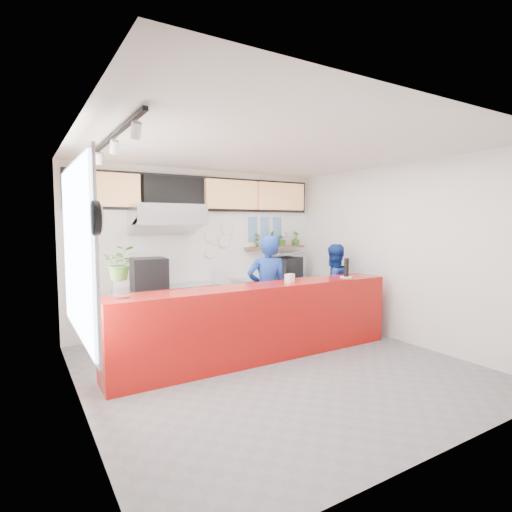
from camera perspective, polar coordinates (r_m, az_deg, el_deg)
name	(u,v)px	position (r m, az deg, el deg)	size (l,w,h in m)	color
floor	(276,366)	(5.81, 2.84, -15.47)	(5.00, 5.00, 0.00)	slate
ceiling	(277,149)	(5.54, 2.97, 15.08)	(5.00, 5.00, 0.00)	silver
wall_back	(203,249)	(7.66, -7.63, 0.93)	(5.00, 5.00, 0.00)	white
wall_left	(78,272)	(4.57, -24.04, -2.05)	(5.00, 5.00, 0.00)	white
wall_right	(398,253)	(7.17, 19.68, 0.43)	(5.00, 5.00, 0.00)	white
service_counter	(261,322)	(5.96, 0.68, -9.38)	(4.50, 0.60, 1.10)	#A6100B
cream_band	(202,191)	(7.66, -7.70, 9.17)	(5.00, 0.02, 0.80)	beige
prep_bench	(168,312)	(7.25, -12.44, -7.75)	(1.80, 0.60, 0.90)	#B2B5BA
panini_oven	(149,273)	(7.03, -15.05, -2.37)	(0.56, 0.56, 0.51)	black
extraction_hood	(167,214)	(7.03, -12.56, 5.82)	(1.20, 0.70, 0.35)	#B2B5BA
hood_lip	(168,226)	(7.03, -12.53, 4.19)	(1.20, 0.70, 0.08)	#B2B5BA
right_bench	(276,299)	(8.26, 2.94, -6.10)	(1.80, 0.60, 0.90)	#B2B5BA
espresso_machine	(286,267)	(8.30, 4.35, -1.54)	(0.61, 0.44, 0.39)	black
espresso_tray	(286,253)	(8.27, 4.36, 0.38)	(0.56, 0.39, 0.05)	#A2A6A9
herb_shelf	(275,247)	(8.35, 2.77, 1.29)	(1.40, 0.18, 0.04)	brown
menu_board_far_left	(106,189)	(7.03, -20.67, 8.89)	(1.10, 0.10, 0.55)	tan
menu_board_mid_left	(174,192)	(7.34, -11.62, 8.91)	(1.10, 0.10, 0.55)	black
menu_board_mid_right	(232,195)	(7.80, -3.48, 8.75)	(1.10, 0.10, 0.55)	tan
menu_board_far_right	(281,197)	(8.41, 3.62, 8.47)	(1.10, 0.10, 0.55)	tan
soffit	(203,194)	(7.63, -7.60, 8.81)	(4.80, 0.04, 0.65)	black
window_pane	(77,251)	(4.86, -24.21, 0.69)	(0.04, 2.20, 1.90)	silver
window_frame	(79,251)	(4.86, -23.98, 0.70)	(0.03, 2.30, 2.00)	#B2B5BA
wall_clock_rim	(96,218)	(3.66, -21.93, 5.05)	(0.30, 0.30, 0.05)	black
wall_clock_face	(99,218)	(3.66, -21.47, 5.06)	(0.26, 0.26, 0.02)	white
track_rail	(114,135)	(4.70, -19.63, 15.91)	(0.05, 2.40, 0.04)	black
dec_plate_a	(210,236)	(7.68, -6.54, 2.82)	(0.24, 0.24, 0.03)	silver
dec_plate_b	(224,241)	(7.82, -4.53, 2.14)	(0.24, 0.24, 0.03)	silver
dec_plate_c	(211,252)	(7.70, -6.52, 0.59)	(0.24, 0.24, 0.03)	silver
dec_plate_d	(227,228)	(7.83, -4.22, 3.98)	(0.24, 0.24, 0.03)	silver
photo_frame_a	(253,223)	(8.13, -0.47, 4.72)	(0.20, 0.02, 0.25)	#598CBF
photo_frame_b	(265,223)	(8.29, 1.32, 4.72)	(0.20, 0.02, 0.25)	#598CBF
photo_frame_c	(277,223)	(8.45, 3.04, 4.72)	(0.20, 0.02, 0.25)	#598CBF
photo_frame_d	(253,235)	(8.14, -0.47, 2.96)	(0.20, 0.02, 0.25)	#598CBF
photo_frame_e	(265,235)	(8.29, 1.32, 3.00)	(0.20, 0.02, 0.25)	#598CBF
photo_frame_f	(277,235)	(8.46, 3.03, 3.03)	(0.20, 0.02, 0.25)	#598CBF
staff_center	(267,291)	(6.49, 1.62, -5.02)	(0.66, 0.43, 1.81)	navy
staff_right	(333,287)	(7.61, 10.98, -4.40)	(0.78, 0.61, 1.61)	navy
herb_a	(257,240)	(8.10, 0.17, 2.35)	(0.15, 0.10, 0.29)	#335C20
herb_b	(270,238)	(8.27, 2.07, 2.52)	(0.18, 0.14, 0.32)	#335C20
herb_c	(282,239)	(8.44, 3.77, 2.42)	(0.25, 0.22, 0.28)	#335C20
herb_d	(296,238)	(8.65, 5.70, 2.52)	(0.17, 0.15, 0.30)	#335C20
glass_vase	(121,289)	(5.08, -18.71, -4.47)	(0.19, 0.19, 0.23)	silver
basil_vase	(120,263)	(5.04, -18.81, -0.93)	(0.38, 0.33, 0.42)	#335C20
napkin_holder	(290,278)	(6.12, 4.84, -3.17)	(0.15, 0.09, 0.13)	silver
white_plate	(346,277)	(6.80, 12.76, -2.95)	(0.20, 0.20, 0.02)	silver
pepper_mill	(346,267)	(6.78, 12.79, -1.60)	(0.08, 0.08, 0.31)	black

